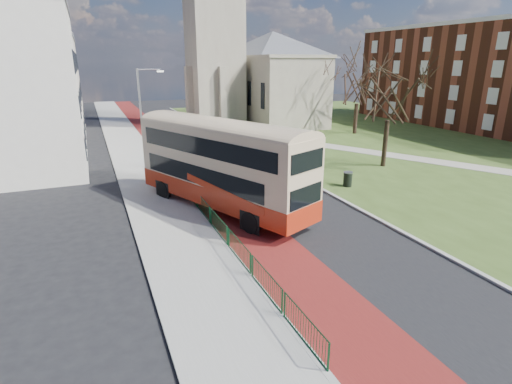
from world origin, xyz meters
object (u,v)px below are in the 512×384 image
streetlamp (143,114)px  bus (221,161)px  litter_bin (348,179)px  winter_tree_near (391,82)px  winter_tree_far (359,79)px

streetlamp → bus: 12.23m
litter_bin → winter_tree_near: bearing=30.8°
streetlamp → bus: size_ratio=0.63×
winter_tree_near → bus: bearing=-163.9°
bus → winter_tree_far: 30.55m
bus → winter_tree_far: size_ratio=1.35×
winter_tree_near → litter_bin: size_ratio=9.43×
streetlamp → winter_tree_far: size_ratio=0.85×
winter_tree_near → litter_bin: 9.75m
bus → litter_bin: (9.77, 0.88, -2.43)m
streetlamp → winter_tree_far: bearing=15.5°
streetlamp → bus: streetlamp is taller
streetlamp → litter_bin: bearing=-40.9°
winter_tree_far → litter_bin: size_ratio=8.82×
winter_tree_far → streetlamp: bearing=-164.5°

